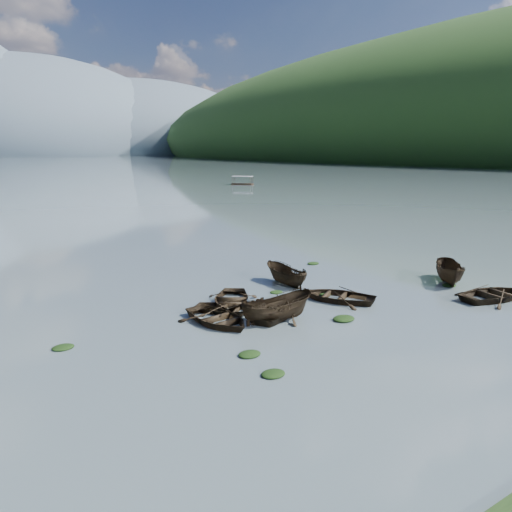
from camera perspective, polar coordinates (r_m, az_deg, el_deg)
ground_plane at (r=27.73m, az=14.17°, el=-8.39°), size 2400.00×2400.00×0.00m
haze_mtn_c at (r=930.93m, az=-24.58°, el=10.47°), size 520.00×520.00×260.00m
haze_mtn_d at (r=978.01m, az=-13.97°, el=11.22°), size 520.00×520.00×220.00m
rowboat_0 at (r=28.24m, az=-4.39°, el=-7.66°), size 3.89×5.08×0.98m
rowboat_1 at (r=29.75m, az=2.47°, el=-6.59°), size 6.26×5.80×1.06m
rowboat_2 at (r=28.58m, az=2.38°, el=-7.39°), size 4.68×2.03×1.77m
rowboat_3 at (r=32.71m, az=9.28°, el=-5.00°), size 5.38×5.86×0.99m
rowboat_4 at (r=36.00m, az=25.53°, el=-4.46°), size 5.46×4.26×1.04m
rowboat_5 at (r=39.07m, az=21.22°, el=-2.85°), size 4.63×4.58×1.83m
rowboat_6 at (r=30.05m, az=-3.43°, el=-6.41°), size 4.57×4.70×0.79m
rowboat_7 at (r=31.57m, az=-2.89°, el=-5.48°), size 5.37×5.65×0.95m
rowboat_8 at (r=36.02m, az=3.40°, el=-3.26°), size 1.68×4.25×1.63m
weed_clump_0 at (r=22.10m, az=1.97°, el=-13.46°), size 1.11×0.91×0.24m
weed_clump_1 at (r=24.00m, az=-0.75°, el=-11.30°), size 1.13×0.90×0.25m
weed_clump_2 at (r=29.08m, az=9.99°, el=-7.22°), size 1.34×1.07×0.29m
weed_clump_3 at (r=33.85m, az=7.95°, el=-4.37°), size 1.02×0.86×0.23m
weed_clump_4 at (r=38.11m, az=21.21°, el=-3.22°), size 1.09×0.86×0.23m
weed_clump_5 at (r=26.52m, az=-21.18°, el=-9.82°), size 1.07×0.86×0.23m
weed_clump_6 at (r=33.95m, az=2.33°, el=-4.21°), size 0.93×0.77×0.19m
weed_clump_7 at (r=42.54m, az=6.56°, el=-0.92°), size 1.05×0.84×0.23m
pontoon_right at (r=137.78m, az=-1.56°, el=8.15°), size 5.63×5.98×2.23m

